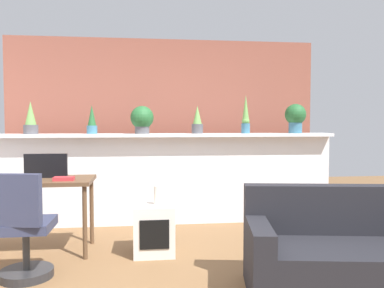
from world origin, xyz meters
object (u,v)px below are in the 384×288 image
object	(u,v)px
potted_plant_5	(295,117)
tv_monitor	(46,166)
potted_plant_0	(31,120)
potted_plant_1	(92,121)
potted_plant_4	(246,117)
side_cube_shelf	(154,229)
desk	(37,187)
book_on_desk	(64,179)
vase_on_shelf	(157,195)
couch	(349,257)
potted_plant_2	(142,119)
potted_plant_3	(197,121)
office_chair	(22,234)

from	to	relation	value
potted_plant_5	tv_monitor	bearing A→B (deg)	-163.47
potted_plant_0	potted_plant_1	xyz separation A→B (m)	(0.73, 0.02, -0.01)
potted_plant_4	side_cube_shelf	bearing A→B (deg)	-137.55
potted_plant_0	potted_plant_1	distance (m)	0.73
potted_plant_0	potted_plant_1	size ratio (longest dim) A/B	1.11
desk	book_on_desk	xyz separation A→B (m)	(0.29, -0.14, 0.10)
desk	vase_on_shelf	distance (m)	1.21
side_cube_shelf	vase_on_shelf	world-z (taller)	vase_on_shelf
potted_plant_1	potted_plant_0	bearing A→B (deg)	-178.37
desk	side_cube_shelf	size ratio (longest dim) A/B	2.20
book_on_desk	potted_plant_0	bearing A→B (deg)	118.54
vase_on_shelf	couch	bearing A→B (deg)	-37.82
potted_plant_4	potted_plant_2	bearing A→B (deg)	179.79
potted_plant_3	potted_plant_1	bearing A→B (deg)	178.41
potted_plant_2	couch	xyz separation A→B (m)	(1.58, -2.24, -1.08)
potted_plant_2	side_cube_shelf	size ratio (longest dim) A/B	0.70
potted_plant_5	desk	world-z (taller)	potted_plant_5
potted_plant_0	office_chair	xyz separation A→B (m)	(0.37, -1.68, -0.96)
side_cube_shelf	vase_on_shelf	xyz separation A→B (m)	(0.04, -0.00, 0.34)
office_chair	book_on_desk	distance (m)	0.72
tv_monitor	side_cube_shelf	xyz separation A→B (m)	(1.09, -0.26, -0.62)
potted_plant_0	potted_plant_2	bearing A→B (deg)	-0.63
desk	book_on_desk	distance (m)	0.34
potted_plant_0	vase_on_shelf	bearing A→B (deg)	-37.21
couch	potted_plant_4	bearing A→B (deg)	96.02
tv_monitor	book_on_desk	world-z (taller)	tv_monitor
desk	potted_plant_4	bearing A→B (deg)	21.58
potted_plant_2	potted_plant_0	bearing A→B (deg)	179.37
office_chair	potted_plant_4	bearing A→B (deg)	35.50
potted_plant_1	potted_plant_5	bearing A→B (deg)	-0.31
potted_plant_1	side_cube_shelf	size ratio (longest dim) A/B	0.72
potted_plant_0	potted_plant_4	size ratio (longest dim) A/B	0.80
potted_plant_5	desk	xyz separation A→B (m)	(-3.08, -0.97, -0.73)
potted_plant_4	potted_plant_5	xyz separation A→B (m)	(0.69, 0.03, 0.01)
potted_plant_0	book_on_desk	size ratio (longest dim) A/B	2.06
book_on_desk	couch	world-z (taller)	couch
potted_plant_2	office_chair	size ratio (longest dim) A/B	0.39
vase_on_shelf	potted_plant_2	bearing A→B (deg)	97.62
potted_plant_0	potted_plant_3	bearing A→B (deg)	-0.45
potted_plant_1	potted_plant_4	distance (m)	1.97
desk	potted_plant_3	bearing A→B (deg)	28.43
tv_monitor	side_cube_shelf	world-z (taller)	tv_monitor
potted_plant_4	desk	world-z (taller)	potted_plant_4
tv_monitor	book_on_desk	xyz separation A→B (m)	(0.22, -0.22, -0.11)
side_cube_shelf	office_chair	bearing A→B (deg)	-153.97
tv_monitor	vase_on_shelf	size ratio (longest dim) A/B	2.28
book_on_desk	couch	distance (m)	2.65
couch	side_cube_shelf	bearing A→B (deg)	142.76
potted_plant_2	vase_on_shelf	bearing A→B (deg)	-82.38
potted_plant_3	book_on_desk	distance (m)	1.91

